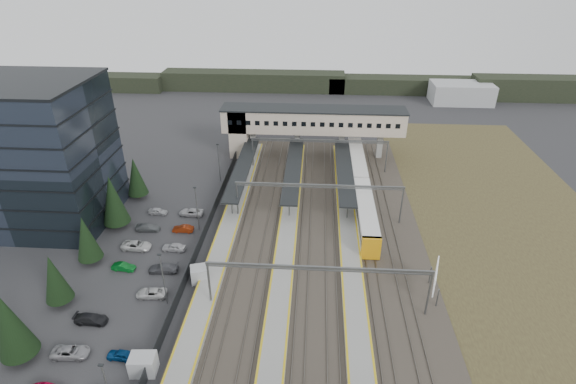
# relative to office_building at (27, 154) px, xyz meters

# --- Properties ---
(ground) EXTENTS (220.00, 220.00, 0.00)m
(ground) POSITION_rel_office_building_xyz_m (36.00, -12.00, -12.19)
(ground) COLOR #2B2B2D
(ground) RESTS_ON ground
(office_building) EXTENTS (24.30, 18.30, 24.30)m
(office_building) POSITION_rel_office_building_xyz_m (0.00, 0.00, 0.00)
(office_building) COLOR #333D4F
(office_building) RESTS_ON ground
(conifer_row) EXTENTS (4.42, 49.82, 9.50)m
(conifer_row) POSITION_rel_office_building_xyz_m (14.00, -15.86, -7.36)
(conifer_row) COLOR black
(conifer_row) RESTS_ON ground
(car_park) EXTENTS (10.59, 44.27, 1.29)m
(car_park) POSITION_rel_office_building_xyz_m (22.28, -16.72, -11.59)
(car_park) COLOR silver
(car_park) RESTS_ON ground
(lampposts) EXTENTS (0.50, 53.25, 8.07)m
(lampposts) POSITION_rel_office_building_xyz_m (28.00, -10.75, -7.86)
(lampposts) COLOR slate
(lampposts) RESTS_ON ground
(fence) EXTENTS (0.08, 90.00, 2.00)m
(fence) POSITION_rel_office_building_xyz_m (29.50, -7.00, -11.19)
(fence) COLOR #26282B
(fence) RESTS_ON ground
(relay_cabin_near) EXTENTS (2.99, 2.28, 2.37)m
(relay_cabin_near) POSITION_rel_office_building_xyz_m (28.82, -31.07, -11.00)
(relay_cabin_near) COLOR #A9ACAF
(relay_cabin_near) RESTS_ON ground
(relay_cabin_far) EXTENTS (3.04, 2.76, 2.33)m
(relay_cabin_far) POSITION_rel_office_building_xyz_m (31.39, -15.15, -11.03)
(relay_cabin_far) COLOR #A9ACAF
(relay_cabin_far) RESTS_ON ground
(rail_corridor) EXTENTS (34.00, 90.00, 0.92)m
(rail_corridor) POSITION_rel_office_building_xyz_m (45.34, -7.00, -11.90)
(rail_corridor) COLOR #342E27
(rail_corridor) RESTS_ON ground
(canopies) EXTENTS (23.10, 30.00, 3.28)m
(canopies) POSITION_rel_office_building_xyz_m (43.00, 15.00, -8.27)
(canopies) COLOR black
(canopies) RESTS_ON ground
(footbridge) EXTENTS (40.40, 6.40, 11.20)m
(footbridge) POSITION_rel_office_building_xyz_m (43.70, 30.00, -4.26)
(footbridge) COLOR #C5B19A
(footbridge) RESTS_ON ground
(gantries) EXTENTS (28.40, 62.28, 7.17)m
(gantries) POSITION_rel_office_building_xyz_m (48.00, -9.00, -6.20)
(gantries) COLOR slate
(gantries) RESTS_ON ground
(train) EXTENTS (2.93, 40.70, 3.69)m
(train) POSITION_rel_office_building_xyz_m (56.00, 11.17, -10.10)
(train) COLOR silver
(train) RESTS_ON ground
(billboard) EXTENTS (1.78, 5.40, 4.69)m
(billboard) POSITION_rel_office_building_xyz_m (63.77, -16.05, -9.07)
(billboard) COLOR slate
(billboard) RESTS_ON ground
(scrub_east) EXTENTS (34.00, 120.00, 0.06)m
(scrub_east) POSITION_rel_office_building_xyz_m (81.00, -7.00, -12.16)
(scrub_east) COLOR #413622
(scrub_east) RESTS_ON ground
(treeline_far) EXTENTS (170.00, 19.00, 7.00)m
(treeline_far) POSITION_rel_office_building_xyz_m (59.81, 80.28, -9.24)
(treeline_far) COLOR black
(treeline_far) RESTS_ON ground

